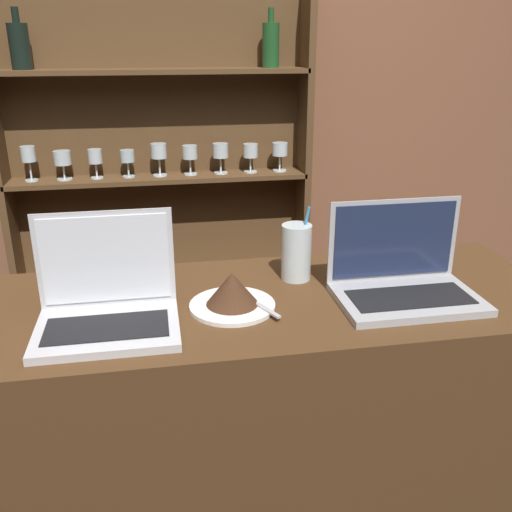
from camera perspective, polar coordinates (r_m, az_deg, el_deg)
name	(u,v)px	position (r m, az deg, el deg)	size (l,w,h in m)	color
bar_counter	(233,464)	(1.63, -2.31, -20.08)	(1.61, 0.53, 0.97)	#4C3019
back_wall	(185,88)	(2.62, -7.08, 16.29)	(7.00, 0.06, 2.70)	brown
back_shelf	(161,187)	(2.61, -9.53, 6.84)	(1.32, 0.18, 1.79)	brown
laptop_near	(107,302)	(1.27, -14.68, -4.49)	(0.30, 0.22, 0.24)	silver
laptop_far	(403,277)	(1.41, 14.45, -2.07)	(0.33, 0.22, 0.22)	#ADADB2
cake_plate	(232,293)	(1.31, -2.38, -3.72)	(0.20, 0.20, 0.09)	white
water_glass	(296,252)	(1.46, 4.05, 0.39)	(0.08, 0.08, 0.19)	silver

